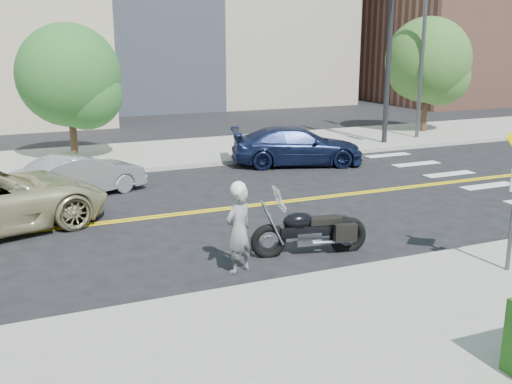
{
  "coord_description": "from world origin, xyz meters",
  "views": [
    {
      "loc": [
        -4.15,
        -14.02,
        4.38
      ],
      "look_at": [
        0.56,
        -2.93,
        1.2
      ],
      "focal_mm": 42.0,
      "sensor_mm": 36.0,
      "label": 1
    }
  ],
  "objects": [
    {
      "name": "parked_car_silver",
      "position": [
        -2.3,
        2.8,
        0.59
      ],
      "size": [
        3.78,
        2.39,
        1.18
      ],
      "primitive_type": "imported",
      "rotation": [
        0.0,
        0.0,
        1.92
      ],
      "color": "#98999F",
      "rests_on": "ground"
    },
    {
      "name": "tree_far_a",
      "position": [
        -1.93,
        7.53,
        3.03
      ],
      "size": [
        3.51,
        3.51,
        4.79
      ],
      "rotation": [
        0.0,
        0.0,
        0.22
      ],
      "color": "#382619",
      "rests_on": "ground"
    },
    {
      "name": "ground_plane",
      "position": [
        0.0,
        0.0,
        0.0
      ],
      "size": [
        120.0,
        120.0,
        0.0
      ],
      "primitive_type": "plane",
      "color": "black",
      "rests_on": "ground"
    },
    {
      "name": "sidewalk_near",
      "position": [
        0.0,
        -7.5,
        0.07
      ],
      "size": [
        60.0,
        5.0,
        0.15
      ],
      "primitive_type": "cube",
      "color": "#9E9B91",
      "rests_on": "ground_plane"
    },
    {
      "name": "motorcyclist",
      "position": [
        -0.28,
        -4.1,
        0.89
      ],
      "size": [
        0.72,
        0.61,
        1.78
      ],
      "rotation": [
        0.0,
        0.0,
        3.55
      ],
      "color": "silver",
      "rests_on": "ground"
    },
    {
      "name": "parked_car_blue",
      "position": [
        5.11,
        4.16,
        0.66
      ],
      "size": [
        4.86,
        3.09,
        1.31
      ],
      "primitive_type": "imported",
      "rotation": [
        0.0,
        0.0,
        1.27
      ],
      "color": "#161F43",
      "rests_on": "ground"
    },
    {
      "name": "sidewalk_far",
      "position": [
        0.0,
        7.5,
        0.07
      ],
      "size": [
        60.0,
        5.0,
        0.15
      ],
      "primitive_type": "cube",
      "color": "#9E9B91",
      "rests_on": "ground_plane"
    },
    {
      "name": "building_right",
      "position": [
        26.0,
        20.0,
        6.0
      ],
      "size": [
        14.0,
        12.0,
        12.0
      ],
      "primitive_type": "cube",
      "color": "#8C5947",
      "rests_on": "ground_plane"
    },
    {
      "name": "lamp_post",
      "position": [
        12.0,
        6.5,
        4.15
      ],
      "size": [
        0.16,
        0.16,
        8.0
      ],
      "primitive_type": "cylinder",
      "color": "#4C4C51",
      "rests_on": "sidewalk_far"
    },
    {
      "name": "motorcycle",
      "position": [
        1.41,
        -3.76,
        0.72
      ],
      "size": [
        2.46,
        1.14,
        1.44
      ],
      "primitive_type": null,
      "rotation": [
        0.0,
        0.0,
        -0.18
      ],
      "color": "black",
      "rests_on": "ground"
    },
    {
      "name": "traffic_light",
      "position": [
        10.0,
        5.08,
        4.67
      ],
      "size": [
        0.28,
        4.5,
        7.0
      ],
      "color": "black",
      "rests_on": "sidewalk_far"
    },
    {
      "name": "tree_far_b",
      "position": [
        13.32,
        7.77,
        3.29
      ],
      "size": [
        3.73,
        3.73,
        5.16
      ],
      "rotation": [
        0.0,
        0.0,
        -0.17
      ],
      "color": "#382619",
      "rests_on": "ground"
    }
  ]
}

